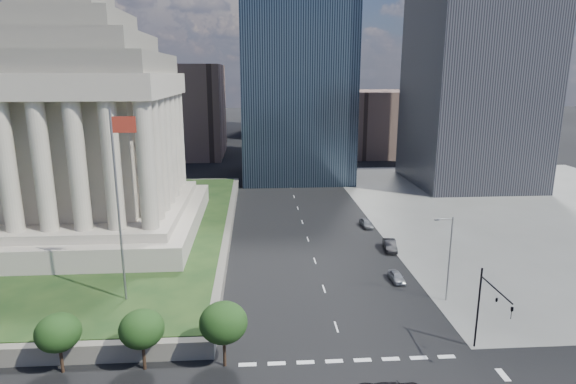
{
  "coord_description": "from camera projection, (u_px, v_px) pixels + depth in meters",
  "views": [
    {
      "loc": [
        -7.97,
        -24.09,
        25.2
      ],
      "look_at": [
        -4.85,
        21.77,
        13.9
      ],
      "focal_mm": 30.0,
      "sensor_mm": 36.0,
      "label": 1
    }
  ],
  "objects": [
    {
      "name": "plaza_lawn",
      "position": [
        19.0,
        228.0,
        74.91
      ],
      "size": [
        64.0,
        68.0,
        0.1
      ],
      "primitive_type": "cube",
      "color": "#183214",
      "rests_on": "plaza_terrace"
    },
    {
      "name": "traffic_signal_ne",
      "position": [
        489.0,
        305.0,
        42.73
      ],
      "size": [
        0.3,
        5.74,
        8.0
      ],
      "color": "black",
      "rests_on": "ground"
    },
    {
      "name": "parked_sedan_far",
      "position": [
        366.0,
        223.0,
        81.31
      ],
      "size": [
        4.23,
        1.92,
        1.41
      ],
      "primitive_type": "imported",
      "rotation": [
        0.0,
        0.0,
        0.06
      ],
      "color": "slate",
      "rests_on": "ground"
    },
    {
      "name": "building_filler_nw",
      "position": [
        184.0,
        111.0,
        150.51
      ],
      "size": [
        24.0,
        30.0,
        28.0
      ],
      "primitive_type": "cube",
      "color": "brown",
      "rests_on": "ground"
    },
    {
      "name": "parked_sedan_mid",
      "position": [
        390.0,
        245.0,
        70.53
      ],
      "size": [
        2.14,
        4.78,
        1.52
      ],
      "primitive_type": "imported",
      "rotation": [
        0.0,
        0.0,
        -0.12
      ],
      "color": "black",
      "rests_on": "ground"
    },
    {
      "name": "ground",
      "position": [
        286.0,
        172.0,
        126.77
      ],
      "size": [
        500.0,
        500.0,
        0.0
      ],
      "primitive_type": "plane",
      "color": "black",
      "rests_on": "ground"
    },
    {
      "name": "street_lamp_north",
      "position": [
        448.0,
        254.0,
        53.64
      ],
      "size": [
        2.13,
        0.22,
        10.0
      ],
      "color": "slate",
      "rests_on": "ground"
    },
    {
      "name": "midrise_glass",
      "position": [
        296.0,
        53.0,
        114.89
      ],
      "size": [
        26.0,
        26.0,
        60.0
      ],
      "primitive_type": "cube",
      "color": "black",
      "rests_on": "ground"
    },
    {
      "name": "war_memorial",
      "position": [
        73.0,
        101.0,
        69.03
      ],
      "size": [
        34.0,
        34.0,
        39.0
      ],
      "primitive_type": null,
      "color": "#A59C8B",
      "rests_on": "plaza_lawn"
    },
    {
      "name": "flagpole",
      "position": [
        119.0,
        197.0,
        48.57
      ],
      "size": [
        2.52,
        0.24,
        20.0
      ],
      "color": "slate",
      "rests_on": "plaza_lawn"
    },
    {
      "name": "sidewalk_ne",
      "position": [
        542.0,
        211.0,
        91.05
      ],
      "size": [
        68.0,
        90.0,
        0.03
      ],
      "primitive_type": "cube",
      "color": "slate",
      "rests_on": "ground"
    },
    {
      "name": "building_filler_ne",
      "position": [
        379.0,
        122.0,
        155.56
      ],
      "size": [
        20.0,
        30.0,
        20.0
      ],
      "primitive_type": "cube",
      "color": "brown",
      "rests_on": "ground"
    },
    {
      "name": "plaza_terrace",
      "position": [
        20.0,
        234.0,
        75.14
      ],
      "size": [
        66.0,
        70.0,
        1.8
      ],
      "primitive_type": "cube",
      "color": "#686359",
      "rests_on": "ground"
    },
    {
      "name": "parked_sedan_near",
      "position": [
        397.0,
        277.0,
        59.97
      ],
      "size": [
        3.68,
        1.61,
        1.24
      ],
      "primitive_type": "imported",
      "rotation": [
        0.0,
        0.0,
        0.04
      ],
      "color": "gray",
      "rests_on": "ground"
    }
  ]
}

